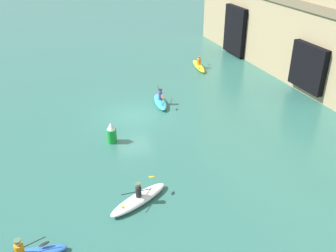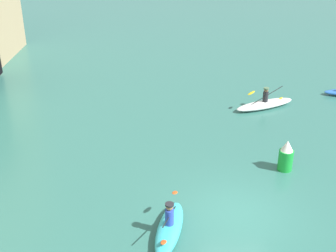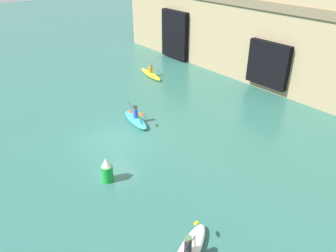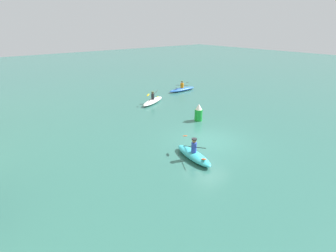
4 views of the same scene
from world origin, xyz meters
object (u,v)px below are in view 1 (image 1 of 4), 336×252
Objects in this scene: marker_buoy at (112,133)px; kayak_cyan at (160,101)px; kayak_yellow at (199,66)px; kayak_white at (139,199)px.

kayak_cyan is at bearing 132.38° from marker_buoy.
kayak_white is at bearing -23.45° from kayak_yellow.
marker_buoy is (10.65, -10.65, 0.40)m from kayak_yellow.
kayak_white is at bearing 164.29° from kayak_cyan.
kayak_yellow is at bearing 134.99° from marker_buoy.
kayak_cyan reaches higher than kayak_yellow.
kayak_white is (10.26, -4.65, -0.03)m from kayak_cyan.
kayak_yellow is (-6.46, 6.06, -0.02)m from kayak_cyan.
kayak_white reaches higher than kayak_yellow.
kayak_yellow is at bearing -148.71° from kayak_white.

